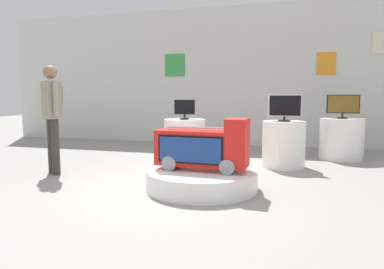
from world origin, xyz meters
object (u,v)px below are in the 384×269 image
object	(u,v)px
tv_on_left_rear	(285,107)
display_pedestal_right_rear	(341,139)
display_pedestal_left_rear	(283,144)
shopper_browsing_near_truck	(52,111)
tv_on_right_rear	(343,105)
novelty_firetruck_tv	(203,148)
tv_on_center_rear	(184,108)
display_pedestal_center_rear	(185,140)
main_display_pedestal	(202,179)

from	to	relation	value
tv_on_left_rear	display_pedestal_right_rear	size ratio (longest dim) A/B	0.69
display_pedestal_left_rear	shopper_browsing_near_truck	xyz separation A→B (m)	(-3.40, -1.45, 0.58)
tv_on_left_rear	display_pedestal_left_rear	bearing A→B (deg)	99.09
display_pedestal_left_rear	tv_on_right_rear	xyz separation A→B (m)	(1.05, 1.04, 0.64)
novelty_firetruck_tv	shopper_browsing_near_truck	bearing A→B (deg)	174.25
shopper_browsing_near_truck	display_pedestal_left_rear	bearing A→B (deg)	23.12
novelty_firetruck_tv	tv_on_center_rear	distance (m)	1.94
tv_on_left_rear	display_pedestal_center_rear	distance (m)	1.85
tv_on_center_rear	main_display_pedestal	bearing A→B (deg)	-66.66
novelty_firetruck_tv	display_pedestal_center_rear	world-z (taller)	novelty_firetruck_tv
tv_on_left_rear	shopper_browsing_near_truck	size ratio (longest dim) A/B	0.33
tv_on_left_rear	display_pedestal_center_rear	bearing A→B (deg)	178.54
display_pedestal_left_rear	tv_on_right_rear	distance (m)	1.61
display_pedestal_center_rear	display_pedestal_right_rear	xyz separation A→B (m)	(2.79, 1.01, 0.00)
main_display_pedestal	novelty_firetruck_tv	world-z (taller)	novelty_firetruck_tv
display_pedestal_left_rear	tv_on_right_rear	bearing A→B (deg)	44.80
display_pedestal_left_rear	tv_on_center_rear	world-z (taller)	tv_on_center_rear
tv_on_left_rear	display_pedestal_right_rear	distance (m)	1.61
main_display_pedestal	display_pedestal_left_rear	xyz separation A→B (m)	(1.00, 1.69, 0.26)
tv_on_left_rear	display_pedestal_right_rear	xyz separation A→B (m)	(1.05, 1.05, -0.63)
display_pedestal_center_rear	main_display_pedestal	bearing A→B (deg)	-66.73
display_pedestal_center_rear	display_pedestal_right_rear	world-z (taller)	same
display_pedestal_center_rear	shopper_browsing_near_truck	xyz separation A→B (m)	(-1.65, -1.49, 0.58)
shopper_browsing_near_truck	display_pedestal_center_rear	bearing A→B (deg)	42.03
display_pedestal_right_rear	tv_on_right_rear	xyz separation A→B (m)	(0.00, -0.00, 0.64)
novelty_firetruck_tv	shopper_browsing_near_truck	size ratio (longest dim) A/B	0.72
display_pedestal_center_rear	tv_on_center_rear	size ratio (longest dim) A/B	2.09
tv_on_center_rear	display_pedestal_right_rear	bearing A→B (deg)	19.91
novelty_firetruck_tv	shopper_browsing_near_truck	world-z (taller)	shopper_browsing_near_truck
display_pedestal_left_rear	tv_on_left_rear	size ratio (longest dim) A/B	1.41
main_display_pedestal	shopper_browsing_near_truck	size ratio (longest dim) A/B	0.87
novelty_firetruck_tv	tv_on_right_rear	bearing A→B (deg)	53.45
novelty_firetruck_tv	tv_on_left_rear	world-z (taller)	tv_on_left_rear
tv_on_left_rear	display_pedestal_right_rear	world-z (taller)	tv_on_left_rear
display_pedestal_left_rear	display_pedestal_right_rear	bearing A→B (deg)	44.93
tv_on_right_rear	shopper_browsing_near_truck	distance (m)	5.10
display_pedestal_right_rear	shopper_browsing_near_truck	bearing A→B (deg)	-150.68
tv_on_left_rear	tv_on_center_rear	world-z (taller)	tv_on_left_rear
main_display_pedestal	tv_on_center_rear	size ratio (longest dim) A/B	3.86
novelty_firetruck_tv	display_pedestal_center_rear	distance (m)	1.90
display_pedestal_right_rear	tv_on_left_rear	bearing A→B (deg)	-134.93
novelty_firetruck_tv	display_pedestal_right_rear	world-z (taller)	novelty_firetruck_tv
display_pedestal_right_rear	shopper_browsing_near_truck	world-z (taller)	shopper_browsing_near_truck
tv_on_left_rear	tv_on_center_rear	bearing A→B (deg)	178.68
display_pedestal_left_rear	tv_on_left_rear	distance (m)	0.63
display_pedestal_left_rear	shopper_browsing_near_truck	distance (m)	3.74
display_pedestal_left_rear	display_pedestal_center_rear	size ratio (longest dim) A/B	1.00
display_pedestal_left_rear	tv_on_left_rear	xyz separation A→B (m)	(0.00, -0.00, 0.63)
display_pedestal_center_rear	shopper_browsing_near_truck	bearing A→B (deg)	-137.97
main_display_pedestal	tv_on_right_rear	size ratio (longest dim) A/B	2.48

